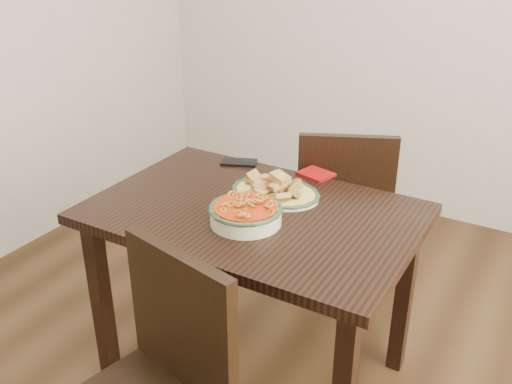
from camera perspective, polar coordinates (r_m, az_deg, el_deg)
The scene contains 9 objects.
floor at distance 2.49m, azimuth 1.93°, elevation -17.57°, with size 3.50×3.50×0.00m, color #332010.
wall_back at distance 3.49m, azimuth 16.83°, elevation 17.90°, with size 3.50×0.10×2.60m, color beige.
dining_table at distance 2.13m, azimuth -0.27°, elevation -4.14°, with size 1.17×0.78×0.75m.
chair_far at distance 2.67m, azimuth 8.64°, elevation -1.53°, with size 0.56×0.56×0.89m.
chair_near at distance 1.75m, azimuth -9.96°, elevation -18.37°, with size 0.50×0.50×0.89m.
fish_plate at distance 2.16m, azimuth 1.97°, elevation 0.74°, with size 0.34×0.27×0.11m.
noodle_bowl at distance 1.96m, azimuth -1.04°, elevation -1.96°, with size 0.26×0.26×0.08m.
smartphone at distance 2.47m, azimuth -1.71°, elevation 3.00°, with size 0.15×0.08×0.01m, color black.
napkin at distance 2.36m, azimuth 6.01°, elevation 1.80°, with size 0.13×0.11×0.01m, color maroon.
Camera 1 is at (0.85, -1.61, 1.70)m, focal length 40.00 mm.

